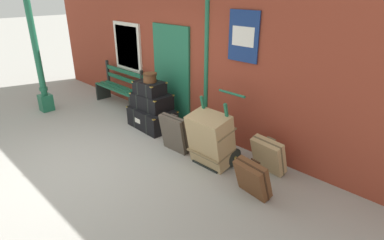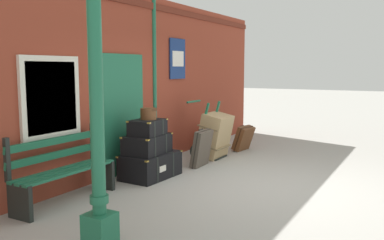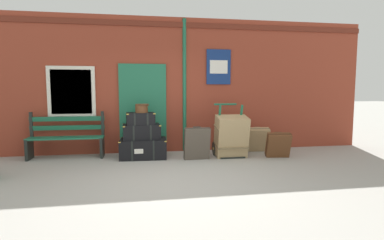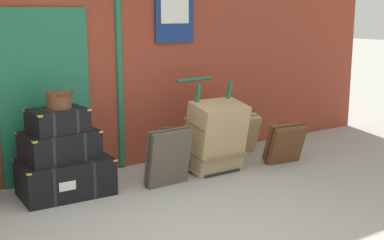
{
  "view_description": "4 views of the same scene",
  "coord_description": "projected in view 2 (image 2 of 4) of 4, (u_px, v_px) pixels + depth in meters",
  "views": [
    {
      "loc": [
        4.64,
        -1.96,
        2.82
      ],
      "look_at": [
        0.93,
        1.73,
        0.6
      ],
      "focal_mm": 29.62,
      "sensor_mm": 36.0,
      "label": 1
    },
    {
      "loc": [
        -6.08,
        -2.15,
        1.86
      ],
      "look_at": [
        0.93,
        1.79,
        0.85
      ],
      "focal_mm": 38.79,
      "sensor_mm": 36.0,
      "label": 2
    },
    {
      "loc": [
        -0.44,
        -4.84,
        1.5
      ],
      "look_at": [
        0.64,
        1.58,
        0.85
      ],
      "focal_mm": 28.44,
      "sensor_mm": 36.0,
      "label": 3
    },
    {
      "loc": [
        -2.38,
        -3.61,
        2.06
      ],
      "look_at": [
        1.24,
        1.7,
        0.7
      ],
      "focal_mm": 48.6,
      "sensor_mm": 36.0,
      "label": 4
    }
  ],
  "objects": [
    {
      "name": "steamer_trunk_top",
      "position": [
        148.0,
        127.0,
        6.95
      ],
      "size": [
        0.64,
        0.49,
        0.27
      ],
      "color": "black",
      "rests_on": "steamer_trunk_middle"
    },
    {
      "name": "suitcase_caramel",
      "position": [
        243.0,
        138.0,
        9.35
      ],
      "size": [
        0.55,
        0.41,
        0.57
      ],
      "color": "brown",
      "rests_on": "ground"
    },
    {
      "name": "lamp_post",
      "position": [
        98.0,
        139.0,
        4.1
      ],
      "size": [
        0.28,
        0.28,
        3.05
      ],
      "color": "#1E6647",
      "rests_on": "ground"
    },
    {
      "name": "porters_trolley",
      "position": [
        207.0,
        144.0,
        8.68
      ],
      "size": [
        0.71,
        0.68,
        1.18
      ],
      "color": "black",
      "rests_on": "ground"
    },
    {
      "name": "steamer_trunk_base",
      "position": [
        150.0,
        165.0,
        7.07
      ],
      "size": [
        1.04,
        0.69,
        0.43
      ],
      "color": "black",
      "rests_on": "ground"
    },
    {
      "name": "steamer_trunk_middle",
      "position": [
        147.0,
        144.0,
        7.01
      ],
      "size": [
        0.84,
        0.59,
        0.33
      ],
      "color": "black",
      "rests_on": "steamer_trunk_base"
    },
    {
      "name": "suitcase_beige",
      "position": [
        202.0,
        148.0,
        7.84
      ],
      "size": [
        0.56,
        0.27,
        0.72
      ],
      "color": "#51473D",
      "rests_on": "ground"
    },
    {
      "name": "platform_bench",
      "position": [
        63.0,
        171.0,
        5.74
      ],
      "size": [
        1.6,
        0.43,
        1.01
      ],
      "color": "#1E6647",
      "rests_on": "ground"
    },
    {
      "name": "brick_facade",
      "position": [
        128.0,
        82.0,
        7.58
      ],
      "size": [
        10.4,
        0.35,
        3.2
      ],
      "color": "brown",
      "rests_on": "ground"
    },
    {
      "name": "round_hatbox",
      "position": [
        148.0,
        113.0,
        6.94
      ],
      "size": [
        0.29,
        0.28,
        0.19
      ],
      "color": "brown",
      "rests_on": "steamer_trunk_top"
    },
    {
      "name": "large_brown_trunk",
      "position": [
        215.0,
        135.0,
        8.57
      ],
      "size": [
        0.7,
        0.6,
        0.95
      ],
      "color": "tan",
      "rests_on": "ground"
    },
    {
      "name": "ground_plane",
      "position": [
        262.0,
        187.0,
        6.54
      ],
      "size": [
        60.0,
        60.0,
        0.0
      ],
      "primitive_type": "plane",
      "color": "#A3A099"
    },
    {
      "name": "suitcase_tan",
      "position": [
        211.0,
        136.0,
        9.53
      ],
      "size": [
        0.57,
        0.4,
        0.6
      ],
      "color": "tan",
      "rests_on": "ground"
    }
  ]
}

